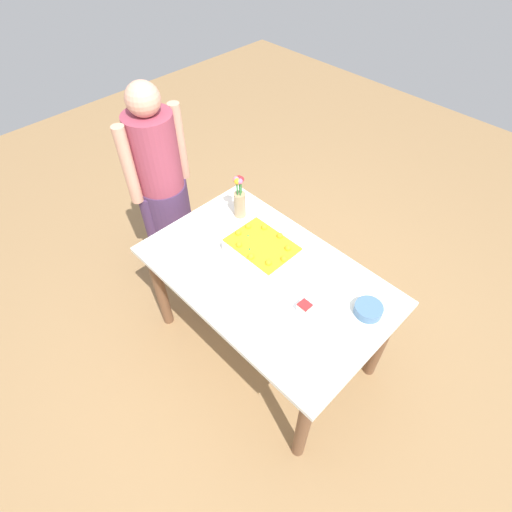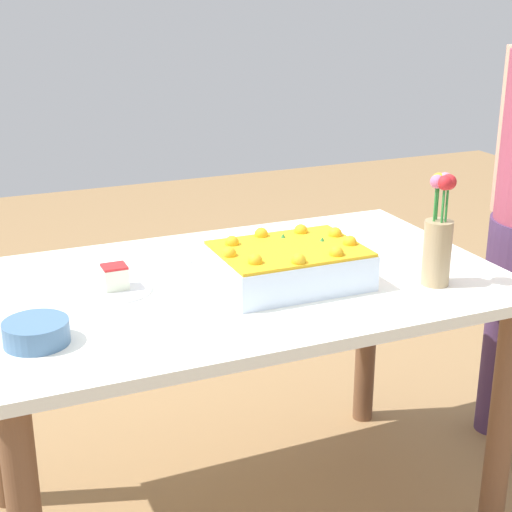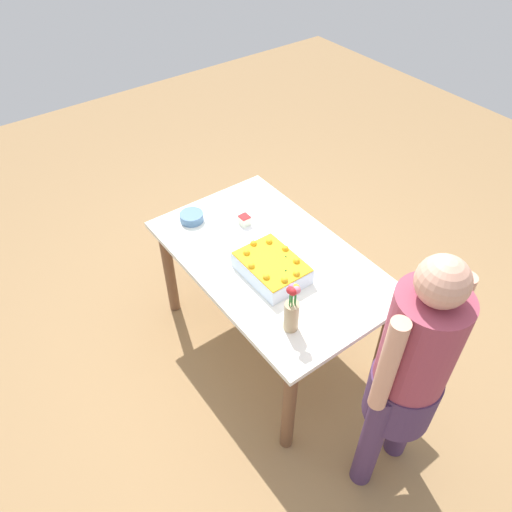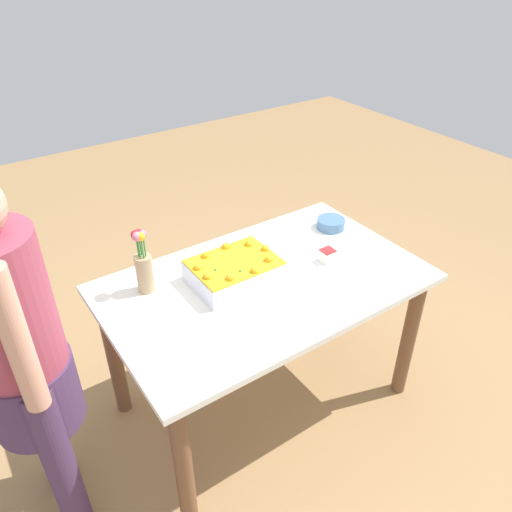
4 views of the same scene
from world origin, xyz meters
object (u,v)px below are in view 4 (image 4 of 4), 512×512
object	(u,v)px
sheet_cake	(234,270)
cake_knife	(327,298)
serving_plate_with_slice	(327,259)
fruit_bowl	(331,223)
flower_vase	(143,265)
person_standing	(19,352)

from	to	relation	value
sheet_cake	cake_knife	xyz separation A→B (m)	(0.25, -0.33, -0.05)
sheet_cake	serving_plate_with_slice	distance (m)	0.44
sheet_cake	cake_knife	world-z (taller)	sheet_cake
cake_knife	fruit_bowl	world-z (taller)	fruit_bowl
flower_vase	fruit_bowl	world-z (taller)	flower_vase
sheet_cake	serving_plate_with_slice	size ratio (longest dim) A/B	2.02
serving_plate_with_slice	fruit_bowl	bearing A→B (deg)	45.37
flower_vase	person_standing	distance (m)	0.58
fruit_bowl	cake_knife	bearing A→B (deg)	-132.82
cake_knife	sheet_cake	bearing A→B (deg)	176.37
flower_vase	person_standing	size ratio (longest dim) A/B	0.19
sheet_cake	flower_vase	xyz separation A→B (m)	(-0.34, 0.15, 0.08)
fruit_bowl	person_standing	world-z (taller)	person_standing
cake_knife	person_standing	world-z (taller)	person_standing
serving_plate_with_slice	fruit_bowl	distance (m)	0.32
flower_vase	cake_knife	bearing A→B (deg)	-39.14
cake_knife	flower_vase	size ratio (longest dim) A/B	0.73
serving_plate_with_slice	flower_vase	size ratio (longest dim) A/B	0.63
cake_knife	fruit_bowl	xyz separation A→B (m)	(0.40, 0.43, 0.02)
sheet_cake	fruit_bowl	size ratio (longest dim) A/B	2.60
sheet_cake	fruit_bowl	world-z (taller)	sheet_cake
cake_knife	flower_vase	distance (m)	0.77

